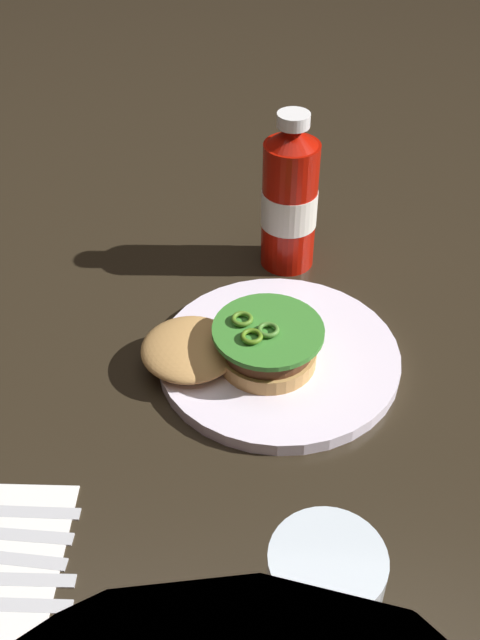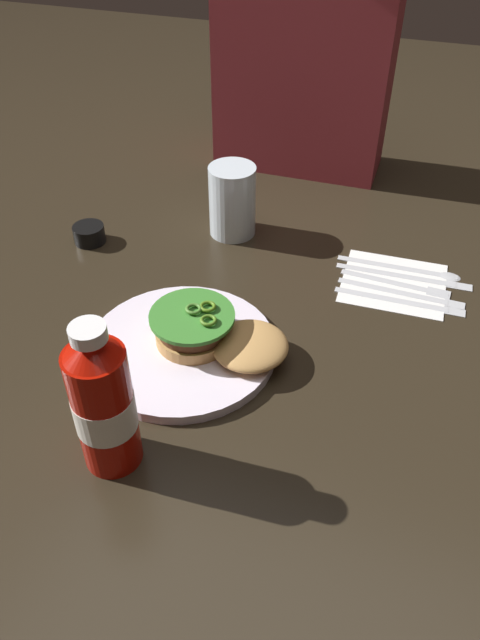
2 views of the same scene
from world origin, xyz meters
TOP-DOWN VIEW (x-y plane):
  - ground_plane at (0.00, 0.00)m, footprint 3.00×3.00m
  - dinner_plate at (-0.01, -0.07)m, footprint 0.26×0.26m
  - burger_sandwich at (0.03, -0.05)m, footprint 0.19×0.12m
  - ketchup_bottle at (-0.02, -0.26)m, footprint 0.07×0.07m
  - water_glass at (-0.04, 0.25)m, footprint 0.08×0.08m
  - condiment_cup at (-0.27, 0.14)m, footprint 0.05×0.05m
  - napkin at (0.25, 0.19)m, footprint 0.16×0.15m
  - butter_knife at (0.28, 0.14)m, footprint 0.20×0.02m
  - steak_knife at (0.27, 0.16)m, footprint 0.20×0.02m
  - fork_utensil at (0.27, 0.18)m, footprint 0.17×0.03m
  - table_knife at (0.28, 0.21)m, footprint 0.22×0.02m
  - spoon_utensil at (0.28, 0.23)m, footprint 0.20×0.03m
  - diner_person at (0.00, 0.55)m, footprint 0.33×0.16m

SIDE VIEW (x-z plane):
  - ground_plane at x=0.00m, z-range 0.00..0.00m
  - napkin at x=0.25m, z-range 0.00..0.00m
  - spoon_utensil at x=0.28m, z-range 0.00..0.01m
  - butter_knife at x=0.28m, z-range 0.00..0.01m
  - steak_knife at x=0.27m, z-range 0.00..0.01m
  - fork_utensil at x=0.27m, z-range 0.00..0.01m
  - table_knife at x=0.28m, z-range 0.00..0.01m
  - dinner_plate at x=-0.01m, z-range 0.00..0.01m
  - condiment_cup at x=-0.27m, z-range 0.00..0.03m
  - burger_sandwich at x=0.03m, z-range 0.01..0.06m
  - water_glass at x=-0.04m, z-range 0.00..0.12m
  - ketchup_bottle at x=-0.02m, z-range -0.01..0.19m
  - diner_person at x=0.00m, z-range -0.03..0.52m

